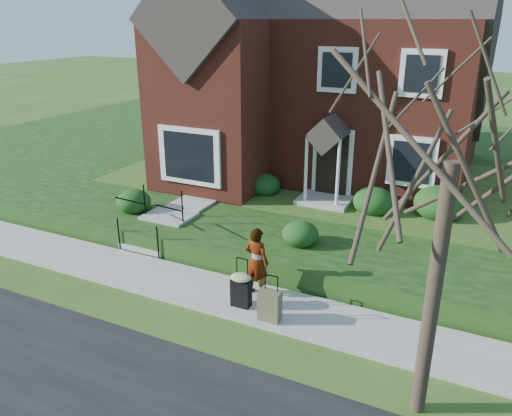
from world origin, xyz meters
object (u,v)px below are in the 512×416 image
Objects in this scene: suitcase_black at (241,288)px; tree_verge at (457,133)px; suitcase_olive at (270,305)px; front_steps at (160,227)px; woman at (257,262)px.

tree_verge is (4.00, -1.42, 4.07)m from suitcase_black.
suitcase_olive is 0.15× the size of tree_verge.
front_steps reaches higher than suitcase_olive.
tree_verge is (3.92, -2.05, 3.70)m from woman.
front_steps reaches higher than suitcase_black.
suitcase_olive is at bearing 159.62° from tree_verge.
suitcase_olive is (0.79, -0.23, -0.10)m from suitcase_black.
woman reaches higher than front_steps.
suitcase_black is at bearing -29.94° from front_steps.
woman is at bearing -21.70° from front_steps.
woman is (3.78, -1.50, 0.42)m from front_steps.
tree_verge is (3.21, -1.19, 4.17)m from suitcase_olive.
woman is at bearing 152.45° from tree_verge.
tree_verge reaches higher than suitcase_olive.
front_steps is at bearing 155.25° from tree_verge.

